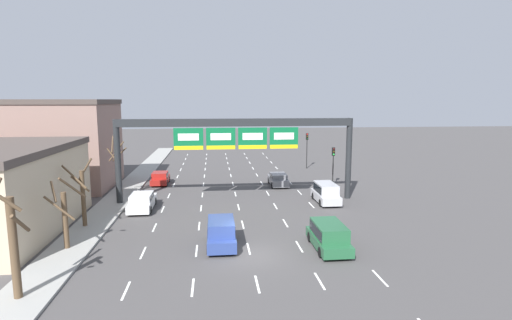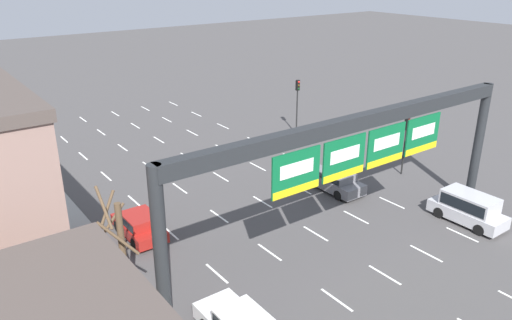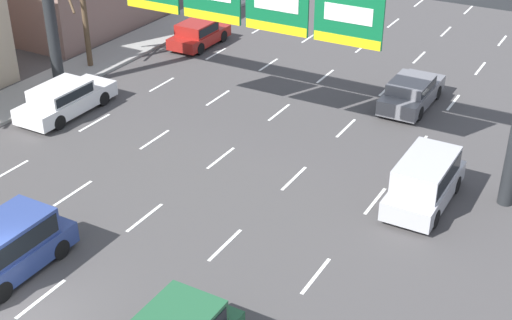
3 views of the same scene
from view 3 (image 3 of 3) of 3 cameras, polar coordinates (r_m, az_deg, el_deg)
ground_plane at (r=21.87m, az=-18.67°, el=-11.94°), size 220.00×220.00×0.00m
lane_dashes at (r=30.57m, az=-0.33°, el=2.12°), size 13.32×67.00×0.01m
car_red at (r=40.65m, az=-4.64°, el=10.08°), size 1.81×3.97×1.41m
suv_silver at (r=25.91m, az=13.40°, el=-1.47°), size 1.83×4.34×1.83m
car_white at (r=33.23m, az=-15.08°, el=4.81°), size 1.91×4.87×1.45m
suv_blue at (r=23.17m, az=-19.17°, el=-6.39°), size 1.85×4.03×1.80m
car_grey at (r=33.63m, az=12.34°, el=5.38°), size 1.84×4.49×1.38m
tree_bare_furthest at (r=37.69m, az=-13.67°, el=11.64°), size 1.69×2.18×5.85m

